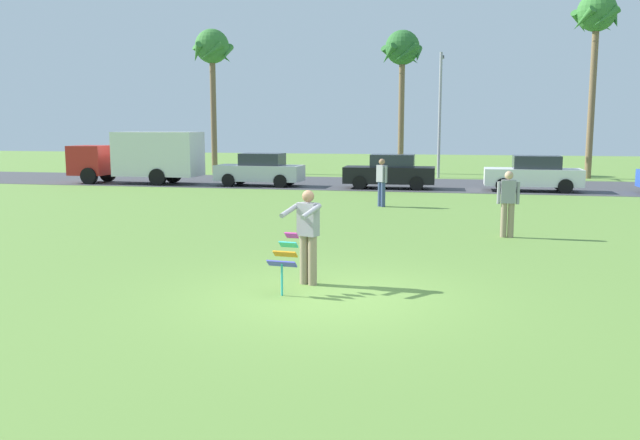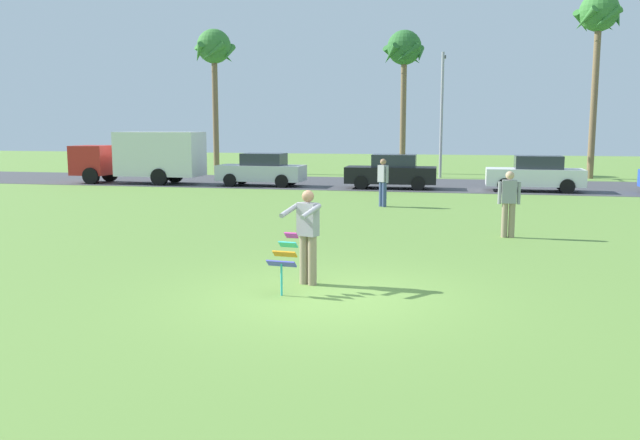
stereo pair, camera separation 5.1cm
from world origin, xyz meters
The scene contains 14 objects.
ground_plane centered at (0.00, 0.00, 0.00)m, with size 120.00×120.00×0.00m, color olive.
road_strip centered at (0.00, 22.48, 0.01)m, with size 120.00×8.00×0.01m, color #424247.
person_kite_flyer centered at (-0.53, 0.75, 0.95)m, with size 0.69×0.76×1.73m.
kite_held centered at (-0.76, 0.04, 0.67)m, with size 0.52×0.66×1.03m.
parked_truck_red_cab centered at (-13.71, 20.08, 1.41)m, with size 6.73×2.20×2.62m.
parked_car_silver centered at (-7.53, 20.08, 0.77)m, with size 4.23×1.89×1.60m.
parked_car_black centered at (-1.17, 20.08, 0.77)m, with size 4.26×1.95×1.60m.
parked_car_white centered at (5.25, 20.08, 0.77)m, with size 4.20×1.84×1.60m.
palm_tree_left_near centered at (-13.24, 28.66, 7.43)m, with size 2.58×2.71×8.88m.
palm_tree_right_near centered at (-1.69, 30.71, 7.31)m, with size 2.58×2.71×8.74m.
palm_tree_centre_far centered at (9.02, 28.63, 8.56)m, with size 2.58×2.71×10.12m.
streetlight_pole centered at (0.79, 27.49, 4.00)m, with size 0.24×1.65×7.00m.
person_walker_near centered at (-0.68, 12.92, 0.93)m, with size 0.43×0.42×1.73m.
person_walker_far centered at (3.34, 6.93, 0.93)m, with size 0.57×0.22×1.73m.
Camera 2 is at (2.24, -10.64, 2.84)m, focal length 36.90 mm.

